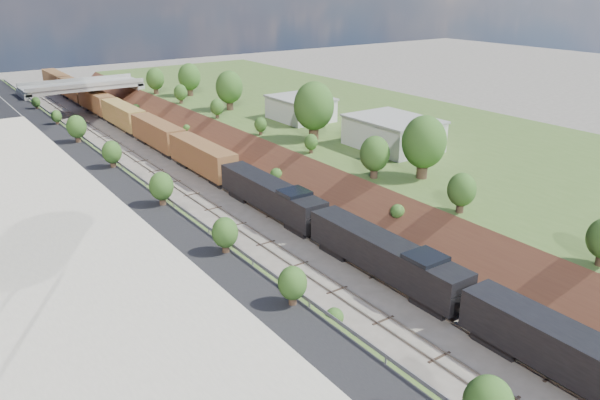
{
  "coord_description": "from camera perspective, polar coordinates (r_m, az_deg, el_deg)",
  "views": [
    {
      "loc": [
        -33.08,
        -6.34,
        27.29
      ],
      "look_at": [
        -0.82,
        39.98,
        6.0
      ],
      "focal_mm": 35.0,
      "sensor_mm": 36.0,
      "label": 1
    }
  ],
  "objects": [
    {
      "name": "white_building_near",
      "position": [
        83.77,
        9.04,
        6.39
      ],
      "size": [
        9.0,
        12.0,
        4.0
      ],
      "primitive_type": "cube",
      "color": "silver",
      "rests_on": "platform_right"
    },
    {
      "name": "commercial_building",
      "position": [
        48.42,
        -26.01,
        -4.39
      ],
      "size": [
        14.3,
        62.3,
        7.0
      ],
      "color": "brown",
      "rests_on": "platform_left"
    },
    {
      "name": "embankment_left",
      "position": [
        75.06,
        -15.3,
        -1.43
      ],
      "size": [
        10.0,
        180.0,
        10.0
      ],
      "primitive_type": "cube",
      "rotation": [
        0.0,
        0.79,
        0.0
      ],
      "color": "brown",
      "rests_on": "ground"
    },
    {
      "name": "white_building_far",
      "position": [
        100.1,
        0.06,
        8.85
      ],
      "size": [
        8.0,
        10.0,
        3.6
      ],
      "primitive_type": "cube",
      "color": "silver",
      "rests_on": "platform_right"
    },
    {
      "name": "overpass",
      "position": [
        134.41,
        -20.42,
        9.81
      ],
      "size": [
        24.5,
        8.3,
        7.4
      ],
      "color": "gray",
      "rests_on": "ground"
    },
    {
      "name": "tree_left_crest",
      "position": [
        39.46,
        3.56,
        -10.26
      ],
      "size": [
        2.45,
        2.45,
        3.55
      ],
      "color": "#473323",
      "rests_on": "platform_left"
    },
    {
      "name": "rail_left_track",
      "position": [
        77.91,
        -9.53,
        -0.07
      ],
      "size": [
        1.58,
        180.0,
        0.18
      ],
      "primitive_type": "cube",
      "color": "gray",
      "rests_on": "ground"
    },
    {
      "name": "freight_train",
      "position": [
        101.79,
        -13.35,
        6.15
      ],
      "size": [
        3.26,
        165.41,
        4.81
      ],
      "color": "black",
      "rests_on": "ground"
    },
    {
      "name": "rail_right_track",
      "position": [
        80.09,
        -6.19,
        0.69
      ],
      "size": [
        1.58,
        180.0,
        0.18
      ],
      "primitive_type": "cube",
      "color": "gray",
      "rests_on": "ground"
    },
    {
      "name": "platform_right",
      "position": [
        96.87,
        9.74,
        5.54
      ],
      "size": [
        44.0,
        180.0,
        5.0
      ],
      "primitive_type": "cube",
      "color": "#456027",
      "rests_on": "ground"
    },
    {
      "name": "guardrail",
      "position": [
        72.92,
        -15.94,
        2.5
      ],
      "size": [
        0.1,
        171.0,
        0.7
      ],
      "color": "#99999E",
      "rests_on": "platform_left"
    },
    {
      "name": "road",
      "position": [
        72.15,
        -19.01,
        1.55
      ],
      "size": [
        8.0,
        180.0,
        0.1
      ],
      "primitive_type": "cube",
      "color": "black",
      "rests_on": "platform_left"
    },
    {
      "name": "tree_right_large",
      "position": [
        70.55,
        12.01,
        5.5
      ],
      "size": [
        5.25,
        5.25,
        7.61
      ],
      "color": "#473323",
      "rests_on": "platform_right"
    },
    {
      "name": "embankment_right",
      "position": [
        84.2,
        -1.19,
        1.75
      ],
      "size": [
        10.0,
        180.0,
        10.0
      ],
      "primitive_type": "cube",
      "rotation": [
        0.0,
        0.79,
        0.0
      ],
      "color": "brown",
      "rests_on": "ground"
    }
  ]
}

